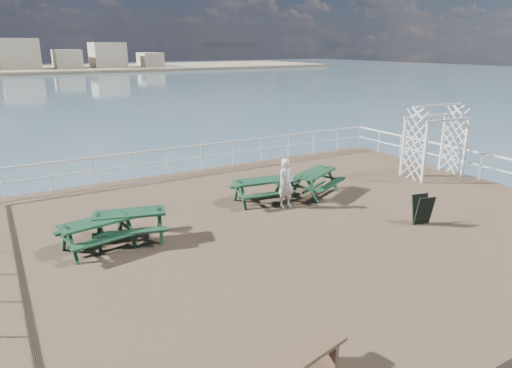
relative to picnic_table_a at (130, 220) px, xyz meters
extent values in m
cube|color=brown|center=(4.62, -1.15, -0.73)|extent=(18.00, 14.00, 0.30)
plane|color=#42596F|center=(4.62, 38.85, -2.58)|extent=(300.00, 300.00, 0.00)
cube|color=tan|center=(19.62, 133.85, -2.18)|extent=(160.00, 40.00, 0.80)
cube|color=beige|center=(6.62, 130.85, 2.22)|extent=(10.00, 8.00, 8.00)
cube|color=beige|center=(18.62, 130.85, 0.72)|extent=(7.00, 8.00, 5.00)
cube|color=beige|center=(29.62, 130.85, 1.72)|extent=(9.00, 8.00, 7.00)
cube|color=beige|center=(42.62, 130.85, 0.22)|extent=(6.00, 8.00, 4.00)
cylinder|color=brown|center=(-2.88, 4.35, -1.93)|extent=(0.36, 0.36, 2.10)
cylinder|color=brown|center=(12.12, 4.35, -1.93)|extent=(0.36, 0.36, 2.10)
cube|color=silver|center=(4.62, 5.70, 0.47)|extent=(17.70, 0.07, 0.07)
cube|color=silver|center=(4.62, 5.70, -0.03)|extent=(17.70, 0.05, 0.05)
cube|color=silver|center=(13.47, -1.15, 0.47)|extent=(0.07, 13.70, 0.07)
cube|color=silver|center=(13.47, -1.15, -0.03)|extent=(0.05, 13.70, 0.05)
cube|color=#13341E|center=(0.00, 0.00, 0.19)|extent=(2.00, 1.19, 0.06)
cube|color=#13341E|center=(0.16, 0.60, -0.12)|extent=(1.88, 0.73, 0.05)
cube|color=#13341E|center=(-0.16, -0.60, -0.12)|extent=(1.88, 0.73, 0.05)
cube|color=#13341E|center=(-0.76, 0.20, -0.14)|extent=(0.47, 1.48, 0.06)
cube|color=#13341E|center=(0.76, -0.20, -0.14)|extent=(0.47, 1.48, 0.06)
cube|color=#13341E|center=(-0.67, 0.50, -0.19)|extent=(0.22, 0.54, 0.91)
cube|color=#13341E|center=(-0.84, -0.10, -0.19)|extent=(0.22, 0.54, 0.91)
cube|color=#13341E|center=(0.84, 0.10, -0.19)|extent=(0.22, 0.54, 0.91)
cube|color=#13341E|center=(0.67, -0.50, -0.19)|extent=(0.22, 0.54, 0.91)
cube|color=#13341E|center=(0.00, 0.00, -0.32)|extent=(1.63, 0.51, 0.06)
cube|color=#13341E|center=(4.65, 0.87, 0.17)|extent=(1.91, 0.96, 0.06)
cube|color=#13341E|center=(4.73, 1.47, -0.13)|extent=(1.85, 0.51, 0.05)
cube|color=#13341E|center=(4.56, 0.26, -0.13)|extent=(1.85, 0.51, 0.05)
cube|color=#13341E|center=(3.89, 0.97, -0.15)|extent=(0.29, 1.47, 0.06)
cube|color=#13341E|center=(5.40, 0.76, -0.15)|extent=(0.29, 1.47, 0.06)
cube|color=#13341E|center=(3.93, 1.28, -0.20)|extent=(0.15, 0.53, 0.89)
cube|color=#13341E|center=(3.85, 0.67, -0.20)|extent=(0.15, 0.53, 0.89)
cube|color=#13341E|center=(5.44, 1.06, -0.20)|extent=(0.15, 0.53, 0.89)
cube|color=#13341E|center=(5.36, 0.46, -0.20)|extent=(0.15, 0.53, 0.89)
cube|color=#13341E|center=(4.65, 0.87, -0.33)|extent=(1.62, 0.31, 0.06)
cube|color=#13341E|center=(6.71, 0.66, 0.20)|extent=(2.05, 1.51, 0.06)
cube|color=#13341E|center=(6.43, 1.23, -0.11)|extent=(1.84, 1.08, 0.05)
cube|color=#13341E|center=(6.99, 0.08, -0.11)|extent=(1.84, 1.08, 0.05)
cube|color=#13341E|center=(6.00, 0.30, -0.13)|extent=(0.76, 1.42, 0.06)
cube|color=#13341E|center=(7.43, 1.01, -0.13)|extent=(0.76, 1.42, 0.06)
cube|color=#13341E|center=(5.85, 0.59, -0.18)|extent=(0.32, 0.53, 0.93)
cube|color=#13341E|center=(6.14, 0.02, -0.18)|extent=(0.32, 0.53, 0.93)
cube|color=#13341E|center=(7.29, 1.29, -0.18)|extent=(0.32, 0.53, 0.93)
cube|color=#13341E|center=(7.57, 0.72, -0.18)|extent=(0.32, 0.53, 0.93)
cube|color=#13341E|center=(6.71, 0.66, -0.32)|extent=(1.56, 0.83, 0.06)
cube|color=#13341E|center=(-0.87, -0.14, 0.16)|extent=(1.91, 1.01, 0.06)
cube|color=#13341E|center=(-0.98, 0.45, -0.13)|extent=(1.83, 0.57, 0.05)
cube|color=#13341E|center=(-0.77, -0.74, -0.13)|extent=(1.83, 0.57, 0.05)
cube|color=#13341E|center=(-1.62, -0.28, -0.15)|extent=(0.33, 1.45, 0.06)
cube|color=#13341E|center=(-0.13, -0.01, -0.15)|extent=(0.33, 1.45, 0.06)
cube|color=#13341E|center=(-1.67, 0.02, -0.20)|extent=(0.17, 0.53, 0.88)
cube|color=#13341E|center=(-1.57, -0.57, -0.20)|extent=(0.17, 0.53, 0.88)
cube|color=#13341E|center=(-0.18, 0.29, -0.20)|extent=(0.17, 0.53, 0.88)
cube|color=#13341E|center=(-0.08, -0.31, -0.20)|extent=(0.17, 0.53, 0.88)
cube|color=#13341E|center=(-0.87, -0.14, -0.33)|extent=(1.60, 0.36, 0.06)
cube|color=brown|center=(0.76, -6.81, -0.11)|extent=(1.82, 0.79, 0.07)
cube|color=brown|center=(1.41, -6.67, -0.36)|extent=(0.17, 0.39, 0.44)
cube|color=silver|center=(11.11, -0.34, 0.57)|extent=(0.09, 0.09, 2.32)
cube|color=silver|center=(11.21, 0.81, 0.57)|extent=(0.09, 0.09, 2.32)
cube|color=silver|center=(13.23, -0.53, 0.57)|extent=(0.09, 0.09, 2.32)
cube|color=silver|center=(13.33, 0.62, 0.57)|extent=(0.09, 0.09, 2.32)
cube|color=silver|center=(12.17, -0.43, 1.77)|extent=(2.31, 0.28, 0.08)
cube|color=silver|center=(12.27, 0.72, 1.77)|extent=(2.31, 0.28, 0.08)
cube|color=silver|center=(12.22, 0.14, 2.26)|extent=(2.31, 0.27, 0.07)
cube|color=black|center=(7.71, -3.29, -0.15)|extent=(0.58, 0.34, 0.90)
cube|color=black|center=(7.75, -3.11, -0.15)|extent=(0.58, 0.34, 0.90)
imported|color=silver|center=(5.09, 0.04, 0.23)|extent=(0.61, 0.41, 1.62)
camera|label=1|loc=(-2.84, -11.58, 4.49)|focal=32.00mm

